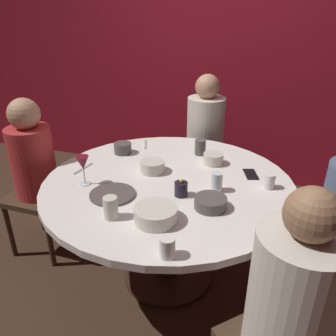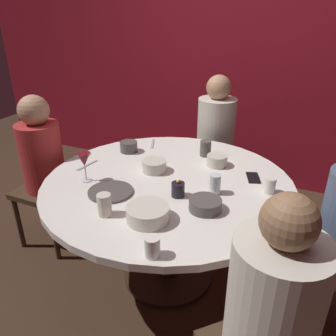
% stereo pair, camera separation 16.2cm
% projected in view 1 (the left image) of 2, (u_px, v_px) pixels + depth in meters
% --- Properties ---
extents(ground_plane, '(8.00, 8.00, 0.00)m').
position_uv_depth(ground_plane, '(168.00, 274.00, 2.31)').
color(ground_plane, '#382619').
extents(back_wall, '(6.00, 0.10, 2.60)m').
position_uv_depth(back_wall, '(224.00, 50.00, 3.20)').
color(back_wall, maroon).
rests_on(back_wall, ground).
extents(dining_table, '(1.48, 1.48, 0.74)m').
position_uv_depth(dining_table, '(168.00, 199.00, 2.05)').
color(dining_table, silver).
rests_on(dining_table, ground).
extents(seated_diner_left, '(0.40, 0.40, 1.16)m').
position_uv_depth(seated_diner_left, '(33.00, 162.00, 2.28)').
color(seated_diner_left, '#3F2D1E').
rests_on(seated_diner_left, ground).
extents(seated_diner_back, '(0.40, 0.40, 1.19)m').
position_uv_depth(seated_diner_back, '(205.00, 128.00, 2.86)').
color(seated_diner_back, '#3F2D1E').
rests_on(seated_diner_back, ground).
extents(seated_diner_front_right, '(0.57, 0.57, 1.18)m').
position_uv_depth(seated_diner_front_right, '(293.00, 300.00, 1.19)').
color(seated_diner_front_right, '#3F2D1E').
rests_on(seated_diner_front_right, ground).
extents(candle_holder, '(0.07, 0.07, 0.10)m').
position_uv_depth(candle_holder, '(181.00, 189.00, 1.81)').
color(candle_holder, black).
rests_on(candle_holder, dining_table).
extents(wine_glass, '(0.08, 0.08, 0.18)m').
position_uv_depth(wine_glass, '(83.00, 164.00, 1.89)').
color(wine_glass, silver).
rests_on(wine_glass, dining_table).
extents(dinner_plate, '(0.25, 0.25, 0.01)m').
position_uv_depth(dinner_plate, '(112.00, 194.00, 1.83)').
color(dinner_plate, '#4C4742').
rests_on(dinner_plate, dining_table).
extents(cell_phone, '(0.11, 0.16, 0.01)m').
position_uv_depth(cell_phone, '(251.00, 174.00, 2.05)').
color(cell_phone, black).
rests_on(cell_phone, dining_table).
extents(bowl_serving_large, '(0.21, 0.21, 0.07)m').
position_uv_depth(bowl_serving_large, '(156.00, 214.00, 1.60)').
color(bowl_serving_large, beige).
rests_on(bowl_serving_large, dining_table).
extents(bowl_salad_center, '(0.15, 0.15, 0.07)m').
position_uv_depth(bowl_salad_center, '(152.00, 166.00, 2.08)').
color(bowl_salad_center, beige).
rests_on(bowl_salad_center, dining_table).
extents(bowl_small_white, '(0.12, 0.12, 0.07)m').
position_uv_depth(bowl_small_white, '(123.00, 148.00, 2.35)').
color(bowl_small_white, '#4C4742').
rests_on(bowl_small_white, dining_table).
extents(bowl_sauce_side, '(0.13, 0.13, 0.07)m').
position_uv_depth(bowl_sauce_side, '(213.00, 159.00, 2.19)').
color(bowl_sauce_side, beige).
rests_on(bowl_sauce_side, dining_table).
extents(bowl_rice_portion, '(0.17, 0.17, 0.06)m').
position_uv_depth(bowl_rice_portion, '(210.00, 203.00, 1.70)').
color(bowl_rice_portion, '#4C4742').
rests_on(bowl_rice_portion, dining_table).
extents(cup_near_candle, '(0.07, 0.07, 0.09)m').
position_uv_depth(cup_near_candle, '(167.00, 247.00, 1.36)').
color(cup_near_candle, silver).
rests_on(cup_near_candle, dining_table).
extents(cup_by_left_diner, '(0.06, 0.06, 0.09)m').
position_uv_depth(cup_by_left_diner, '(269.00, 181.00, 1.89)').
color(cup_by_left_diner, silver).
rests_on(cup_by_left_diner, dining_table).
extents(cup_by_right_diner, '(0.06, 0.06, 0.11)m').
position_uv_depth(cup_by_right_diner, '(217.00, 182.00, 1.85)').
color(cup_by_right_diner, silver).
rests_on(cup_by_right_diner, dining_table).
extents(cup_center_front, '(0.07, 0.07, 0.11)m').
position_uv_depth(cup_center_front, '(111.00, 208.00, 1.61)').
color(cup_center_front, beige).
rests_on(cup_center_front, dining_table).
extents(cup_far_edge, '(0.08, 0.08, 0.11)m').
position_uv_depth(cup_far_edge, '(200.00, 147.00, 2.32)').
color(cup_far_edge, '#4C4742').
rests_on(cup_far_edge, dining_table).
extents(fork_near_plate, '(0.08, 0.17, 0.01)m').
position_uv_depth(fork_near_plate, '(145.00, 144.00, 2.51)').
color(fork_near_plate, '#B7B7BC').
rests_on(fork_near_plate, dining_table).
extents(knife_near_plate, '(0.04, 0.18, 0.01)m').
position_uv_depth(knife_near_plate, '(83.00, 168.00, 2.13)').
color(knife_near_plate, '#B7B7BC').
rests_on(knife_near_plate, dining_table).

